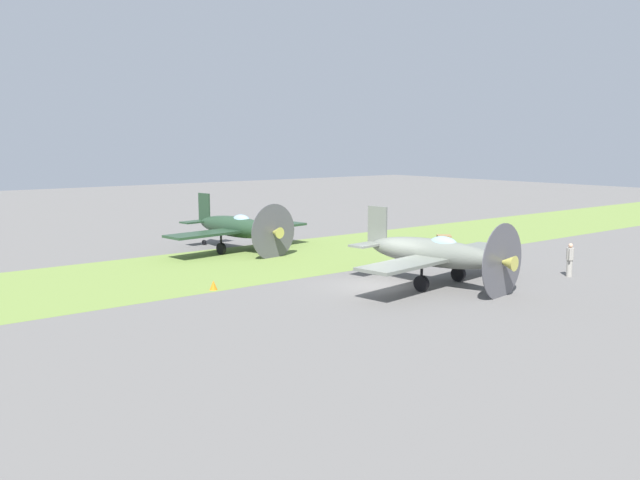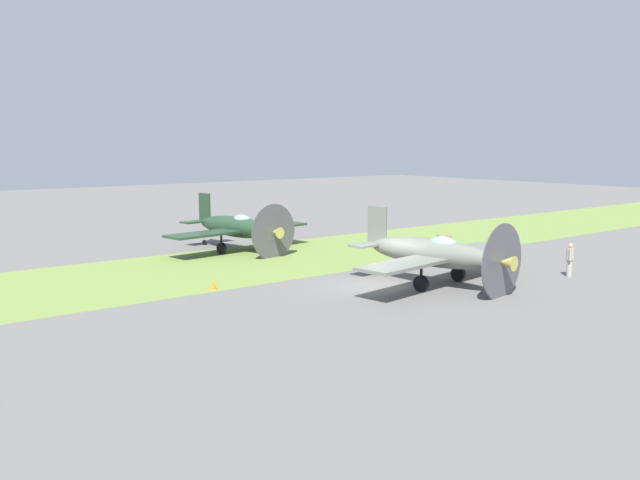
{
  "view_description": "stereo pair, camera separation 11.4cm",
  "coord_description": "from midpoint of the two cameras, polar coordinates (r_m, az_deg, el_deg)",
  "views": [
    {
      "loc": [
        21.48,
        22.89,
        6.8
      ],
      "look_at": [
        -1.16,
        -5.9,
        1.43
      ],
      "focal_mm": 37.27,
      "sensor_mm": 36.0,
      "label": 1
    },
    {
      "loc": [
        21.39,
        22.96,
        6.8
      ],
      "look_at": [
        -1.16,
        -5.9,
        1.43
      ],
      "focal_mm": 37.27,
      "sensor_mm": 36.0,
      "label": 2
    }
  ],
  "objects": [
    {
      "name": "airplane_wingman",
      "position": [
        42.29,
        -7.23,
        1.11
      ],
      "size": [
        10.29,
        8.17,
        3.65
      ],
      "rotation": [
        0.0,
        0.0,
        0.13
      ],
      "color": "#233D28",
      "rests_on": "ground"
    },
    {
      "name": "fuel_drum",
      "position": [
        41.44,
        8.0,
        -0.55
      ],
      "size": [
        0.6,
        0.6,
        0.9
      ],
      "primitive_type": "cylinder",
      "color": "maroon",
      "rests_on": "ground"
    },
    {
      "name": "airplane_lead",
      "position": [
        32.29,
        9.71,
        -1.11
      ],
      "size": [
        10.57,
        8.4,
        3.74
      ],
      "rotation": [
        0.0,
        0.0,
        0.14
      ],
      "color": "slate",
      "rests_on": "ground"
    },
    {
      "name": "ground_plane",
      "position": [
        32.11,
        4.8,
        -3.91
      ],
      "size": [
        160.0,
        160.0,
        0.0
      ],
      "primitive_type": "plane",
      "color": "#605E5B"
    },
    {
      "name": "ground_crew_chief",
      "position": [
        36.23,
        20.58,
        -1.55
      ],
      "size": [
        0.56,
        0.38,
        1.73
      ],
      "rotation": [
        0.0,
        0.0,
        3.68
      ],
      "color": "#9E998E",
      "rests_on": "ground"
    },
    {
      "name": "grass_verge",
      "position": [
        39.12,
        -4.31,
        -1.69
      ],
      "size": [
        120.0,
        11.0,
        0.01
      ],
      "primitive_type": "cube",
      "color": "olive",
      "rests_on": "ground"
    },
    {
      "name": "runway_marker_cone",
      "position": [
        31.43,
        -9.24,
        -3.85
      ],
      "size": [
        0.36,
        0.36,
        0.44
      ],
      "primitive_type": "cone",
      "color": "orange",
      "rests_on": "ground"
    },
    {
      "name": "supply_crate",
      "position": [
        45.5,
        10.53,
        0.01
      ],
      "size": [
        1.27,
        1.27,
        0.64
      ],
      "primitive_type": "cube",
      "rotation": [
        0.0,
        0.0,
        0.87
      ],
      "color": "olive",
      "rests_on": "ground"
    }
  ]
}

